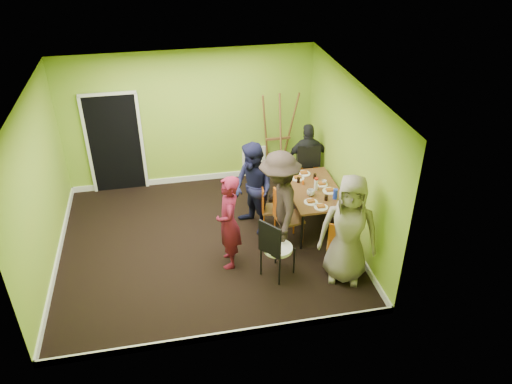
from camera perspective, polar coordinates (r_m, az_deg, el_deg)
ground at (r=8.88m, az=-5.73°, el=-5.78°), size 5.00×5.00×0.00m
room_walls at (r=8.36m, az=-6.28°, el=-0.21°), size 5.04×4.54×2.82m
dining_table at (r=8.99m, az=6.57°, el=0.05°), size 0.90×1.50×0.75m
chair_left_far at (r=8.92m, az=1.34°, el=-1.53°), size 0.40×0.40×0.88m
chair_left_near at (r=8.51m, az=3.28°, el=-2.60°), size 0.50×0.50×1.05m
chair_back_end at (r=9.79m, az=6.04°, el=3.46°), size 0.48×0.56×1.11m
chair_front_end at (r=8.07m, az=9.52°, el=-5.73°), size 0.51×0.51×0.94m
chair_bentwood at (r=7.78m, az=2.19°, el=-6.22°), size 0.59×0.58×1.08m
easel at (r=10.36m, az=2.60°, el=6.31°), size 0.77×0.73×1.93m
plate_near_left at (r=9.26m, az=4.78°, el=1.58°), size 0.25×0.25×0.01m
plate_near_right at (r=8.57m, az=6.28°, el=-1.16°), size 0.24×0.24×0.01m
plate_far_back at (r=9.42m, az=5.49°, el=2.11°), size 0.25×0.25×0.01m
plate_far_front at (r=8.46m, az=7.42°, el=-1.73°), size 0.24×0.24×0.01m
plate_wall_back at (r=9.11m, az=7.52°, el=0.87°), size 0.22×0.22×0.01m
plate_wall_front at (r=8.93m, az=8.43°, el=0.12°), size 0.26×0.26×0.01m
thermos at (r=8.89m, az=6.87°, el=0.83°), size 0.07×0.07×0.21m
blue_bottle at (r=8.69m, az=9.05°, el=-0.23°), size 0.08×0.08×0.19m
orange_bottle at (r=9.07m, az=5.40°, el=1.11°), size 0.04×0.04×0.08m
glass_mid at (r=9.11m, az=4.88°, el=1.37°), size 0.06×0.06×0.10m
glass_back at (r=9.27m, az=6.74°, el=1.81°), size 0.06×0.06×0.10m
glass_front at (r=8.64m, az=8.02°, el=-0.66°), size 0.06×0.06×0.10m
cup_a at (r=8.74m, az=6.27°, el=-0.08°), size 0.14×0.14×0.11m
cup_b at (r=9.11m, az=7.79°, el=1.10°), size 0.09×0.09×0.08m
person_standing at (r=7.93m, az=-3.13°, el=-3.49°), size 0.44×0.62×1.62m
person_left_far at (r=8.72m, az=-0.33°, el=0.39°), size 0.92×1.01×1.70m
person_left_near at (r=8.18m, az=2.69°, el=-1.33°), size 0.76×1.23×1.85m
person_back_end at (r=9.93m, az=5.94°, el=3.68°), size 0.91×0.43×1.51m
person_front_end at (r=7.71m, az=10.52°, el=-4.26°), size 1.05×0.88×1.83m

